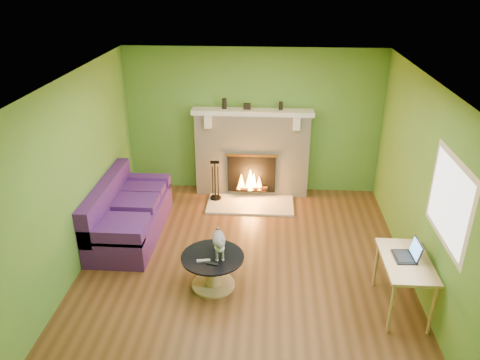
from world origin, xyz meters
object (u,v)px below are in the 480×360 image
(coffee_table, at_px, (213,269))
(desk, at_px, (406,266))
(cat, at_px, (219,242))
(sofa, at_px, (127,215))

(coffee_table, bearing_deg, desk, -6.95)
(coffee_table, distance_m, cat, 0.39)
(desk, relative_size, cat, 1.65)
(sofa, distance_m, desk, 4.10)
(coffee_table, bearing_deg, cat, 32.01)
(sofa, xyz_separation_m, desk, (3.81, -1.49, 0.28))
(sofa, height_order, desk, sofa)
(sofa, bearing_deg, cat, -36.53)
(sofa, relative_size, cat, 3.41)
(desk, bearing_deg, coffee_table, 173.05)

